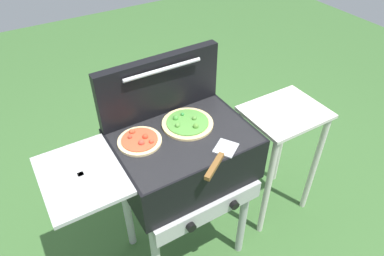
% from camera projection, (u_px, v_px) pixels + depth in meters
% --- Properties ---
extents(ground_plane, '(8.00, 8.00, 0.00)m').
position_uv_depth(ground_plane, '(185.00, 245.00, 2.18)').
color(ground_plane, '#38602D').
extents(grill, '(0.96, 0.53, 0.90)m').
position_uv_depth(grill, '(181.00, 159.00, 1.70)').
color(grill, black).
rests_on(grill, ground_plane).
extents(grill_lid_open, '(0.63, 0.09, 0.30)m').
position_uv_depth(grill_lid_open, '(160.00, 86.00, 1.66)').
color(grill_lid_open, black).
rests_on(grill_lid_open, grill).
extents(pizza_veggie, '(0.25, 0.25, 0.04)m').
position_uv_depth(pizza_veggie, '(187.00, 123.00, 1.67)').
color(pizza_veggie, '#E0C17F').
rests_on(pizza_veggie, grill).
extents(pizza_pepperoni, '(0.20, 0.20, 0.04)m').
position_uv_depth(pizza_pepperoni, '(140.00, 140.00, 1.57)').
color(pizza_pepperoni, beige).
rests_on(pizza_pepperoni, grill).
extents(spatula, '(0.25, 0.19, 0.02)m').
position_uv_depth(spatula, '(219.00, 158.00, 1.48)').
color(spatula, '#B7BABF').
rests_on(spatula, grill).
extents(prep_table, '(0.44, 0.36, 0.79)m').
position_uv_depth(prep_table, '(279.00, 142.00, 2.09)').
color(prep_table, beige).
rests_on(prep_table, ground_plane).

